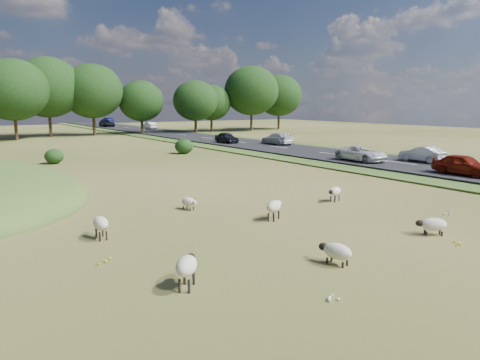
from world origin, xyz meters
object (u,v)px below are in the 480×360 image
at_px(sheep_4, 187,266).
at_px(car_0, 277,139).
at_px(sheep_0, 336,251).
at_px(sheep_3, 433,224).
at_px(sheep_1, 335,191).
at_px(car_4, 361,153).
at_px(car_6, 107,123).
at_px(sheep_5, 189,202).
at_px(car_7, 422,154).
at_px(car_2, 107,121).
at_px(sheep_2, 101,223).
at_px(car_5, 150,126).
at_px(car_3, 464,165).
at_px(sheep_6, 274,206).
at_px(car_1, 227,138).

relative_size(sheep_4, car_0, 0.26).
xyz_separation_m(sheep_0, sheep_3, (5.41, 0.39, -0.00)).
height_order(sheep_0, sheep_1, sheep_1).
bearing_deg(car_4, car_6, 90.00).
relative_size(sheep_5, car_7, 0.28).
bearing_deg(sheep_1, car_4, -160.98).
relative_size(sheep_1, car_2, 0.21).
bearing_deg(sheep_2, sheep_4, -171.62).
bearing_deg(car_7, sheep_4, 24.70).
height_order(sheep_0, car_5, car_5).
height_order(car_0, car_3, car_3).
bearing_deg(car_3, sheep_4, -164.05).
distance_m(sheep_4, car_7, 30.43).
xyz_separation_m(sheep_4, car_3, (23.85, 6.82, 0.30)).
bearing_deg(car_2, sheep_1, 79.76).
height_order(sheep_5, car_2, car_2).
height_order(sheep_6, car_5, car_5).
bearing_deg(car_5, sheep_5, 69.38).
xyz_separation_m(sheep_3, sheep_6, (-3.64, 5.16, 0.17)).
height_order(sheep_2, car_0, car_0).
relative_size(sheep_1, sheep_6, 0.90).
bearing_deg(sheep_4, sheep_5, 11.98).
bearing_deg(sheep_1, car_3, 164.52).
bearing_deg(car_0, car_3, 81.44).
xyz_separation_m(sheep_0, sheep_1, (6.68, 6.92, 0.09)).
height_order(sheep_1, car_7, car_7).
xyz_separation_m(sheep_6, car_2, (21.14, 91.14, 0.39)).
bearing_deg(car_2, car_7, 90.00).
height_order(sheep_6, car_3, car_3).
xyz_separation_m(sheep_5, car_4, (19.51, 7.27, 0.51)).
relative_size(sheep_4, car_3, 0.30).
bearing_deg(sheep_3, car_5, -66.39).
height_order(sheep_3, sheep_4, sheep_4).
xyz_separation_m(car_3, car_7, (3.80, 5.90, -0.06)).
xyz_separation_m(car_1, car_3, (0.00, -30.26, 0.05)).
height_order(car_1, car_3, car_3).
bearing_deg(car_3, car_0, 81.44).
xyz_separation_m(sheep_0, sheep_4, (-4.75, 0.84, 0.20)).
bearing_deg(car_3, car_1, 90.00).
bearing_deg(car_6, car_0, -85.79).
relative_size(sheep_3, car_2, 0.23).
relative_size(sheep_0, sheep_2, 1.05).
bearing_deg(sheep_2, car_4, -65.20).
distance_m(sheep_3, sheep_5, 10.65).
bearing_deg(sheep_1, sheep_3, 60.11).
distance_m(sheep_4, sheep_6, 8.04).
distance_m(sheep_5, car_1, 34.63).
xyz_separation_m(sheep_1, sheep_2, (-12.00, -0.13, 0.06)).
xyz_separation_m(car_2, car_4, (-3.80, -80.11, -0.11)).
bearing_deg(sheep_0, car_1, -38.86).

